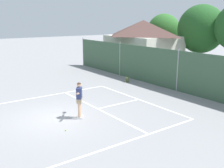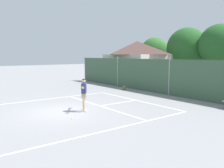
{
  "view_description": "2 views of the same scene",
  "coord_description": "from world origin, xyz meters",
  "views": [
    {
      "loc": [
        11.71,
        -4.96,
        4.84
      ],
      "look_at": [
        -0.97,
        4.16,
        0.98
      ],
      "focal_mm": 42.14,
      "sensor_mm": 36.0,
      "label": 1
    },
    {
      "loc": [
        11.7,
        -5.31,
        3.13
      ],
      "look_at": [
        1.05,
        2.64,
        1.46
      ],
      "focal_mm": 37.08,
      "sensor_mm": 36.0,
      "label": 2
    }
  ],
  "objects": [
    {
      "name": "chainlink_fence",
      "position": [
        0.0,
        9.0,
        1.4
      ],
      "size": [
        26.09,
        0.09,
        2.95
      ],
      "color": "#38563D",
      "rests_on": "ground"
    },
    {
      "name": "tennis_ball",
      "position": [
        1.68,
        -0.29,
        0.03
      ],
      "size": [
        0.07,
        0.07,
        0.07
      ],
      "primitive_type": "sphere",
      "color": "#CCE033",
      "rests_on": "ground"
    },
    {
      "name": "court_markings",
      "position": [
        0.0,
        0.65,
        0.0
      ],
      "size": [
        8.3,
        11.1,
        0.01
      ],
      "color": "white",
      "rests_on": "ground"
    },
    {
      "name": "backpack_olive",
      "position": [
        -4.06,
        7.84,
        0.19
      ],
      "size": [
        0.31,
        0.29,
        0.46
      ],
      "color": "#566038",
      "rests_on": "ground"
    },
    {
      "name": "clubhouse_building",
      "position": [
        -8.79,
        13.73,
        2.47
      ],
      "size": [
        7.39,
        5.76,
        4.77
      ],
      "color": "beige",
      "rests_on": "ground"
    },
    {
      "name": "ground_plane",
      "position": [
        0.0,
        0.0,
        0.0
      ],
      "size": [
        120.0,
        120.0,
        0.0
      ],
      "primitive_type": "plane",
      "color": "gray"
    },
    {
      "name": "tennis_player",
      "position": [
        0.68,
        0.98,
        1.11
      ],
      "size": [
        1.23,
        0.85,
        1.85
      ],
      "color": "silver",
      "rests_on": "ground"
    }
  ]
}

